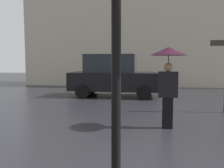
# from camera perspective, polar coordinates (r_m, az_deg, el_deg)

# --- Properties ---
(pedestrian_with_umbrella) EXTENTS (0.89, 0.89, 1.99)m
(pedestrian_with_umbrella) POSITION_cam_1_polar(r_m,az_deg,el_deg) (6.09, 12.95, 3.85)
(pedestrian_with_umbrella) COLOR black
(pedestrian_with_umbrella) RESTS_ON ground
(parked_car_left) EXTENTS (4.15, 2.03, 1.97)m
(parked_car_left) POSITION_cam_1_polar(r_m,az_deg,el_deg) (11.48, 0.46, 2.00)
(parked_car_left) COLOR black
(parked_car_left) RESTS_ON ground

